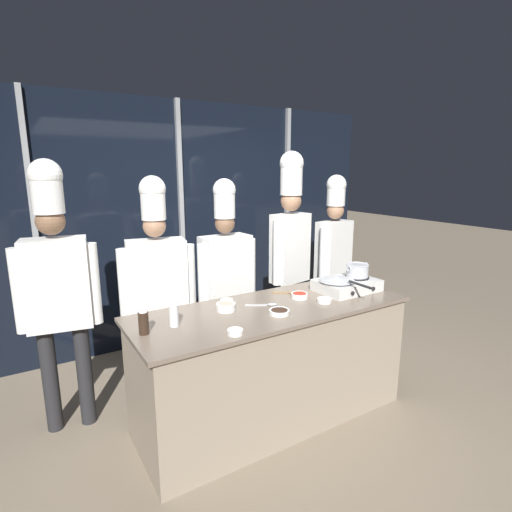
% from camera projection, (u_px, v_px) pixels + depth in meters
% --- Properties ---
extents(ground_plane, '(24.00, 24.00, 0.00)m').
position_uv_depth(ground_plane, '(272.00, 416.00, 3.26)').
color(ground_plane, '#7F705B').
extents(window_wall_back, '(5.14, 0.09, 2.70)m').
position_uv_depth(window_wall_back, '(180.00, 224.00, 4.54)').
color(window_wall_back, black).
rests_on(window_wall_back, ground_plane).
extents(demo_counter, '(2.18, 0.80, 0.94)m').
position_uv_depth(demo_counter, '(273.00, 363.00, 3.15)').
color(demo_counter, gray).
rests_on(demo_counter, ground_plane).
extents(portable_stove, '(0.52, 0.38, 0.11)m').
position_uv_depth(portable_stove, '(347.00, 285.00, 3.44)').
color(portable_stove, silver).
rests_on(portable_stove, demo_counter).
extents(frying_pan, '(0.31, 0.53, 0.04)m').
position_uv_depth(frying_pan, '(337.00, 278.00, 3.36)').
color(frying_pan, '#ADAFB5').
rests_on(frying_pan, portable_stove).
extents(stock_pot, '(0.22, 0.20, 0.11)m').
position_uv_depth(stock_pot, '(357.00, 270.00, 3.48)').
color(stock_pot, '#B7BABF').
rests_on(stock_pot, portable_stove).
extents(squeeze_bottle_clear, '(0.06, 0.06, 0.19)m').
position_uv_depth(squeeze_bottle_clear, '(174.00, 313.00, 2.66)').
color(squeeze_bottle_clear, white).
rests_on(squeeze_bottle_clear, demo_counter).
extents(squeeze_bottle_soy, '(0.06, 0.06, 0.19)m').
position_uv_depth(squeeze_bottle_soy, '(143.00, 321.00, 2.53)').
color(squeeze_bottle_soy, '#332319').
rests_on(squeeze_bottle_soy, demo_counter).
extents(prep_bowl_shrimp, '(0.15, 0.15, 0.06)m').
position_uv_depth(prep_bowl_shrimp, '(226.00, 306.00, 2.96)').
color(prep_bowl_shrimp, white).
rests_on(prep_bowl_shrimp, demo_counter).
extents(prep_bowl_chicken, '(0.10, 0.10, 0.04)m').
position_uv_depth(prep_bowl_chicken, '(227.00, 301.00, 3.10)').
color(prep_bowl_chicken, white).
rests_on(prep_bowl_chicken, demo_counter).
extents(prep_bowl_onion, '(0.10, 0.10, 0.03)m').
position_uv_depth(prep_bowl_onion, '(235.00, 331.00, 2.54)').
color(prep_bowl_onion, white).
rests_on(prep_bowl_onion, demo_counter).
extents(prep_bowl_soy_glaze, '(0.15, 0.15, 0.04)m').
position_uv_depth(prep_bowl_soy_glaze, '(279.00, 311.00, 2.89)').
color(prep_bowl_soy_glaze, white).
rests_on(prep_bowl_soy_glaze, demo_counter).
extents(prep_bowl_chili_flakes, '(0.14, 0.14, 0.04)m').
position_uv_depth(prep_bowl_chili_flakes, '(299.00, 295.00, 3.24)').
color(prep_bowl_chili_flakes, white).
rests_on(prep_bowl_chili_flakes, demo_counter).
extents(prep_bowl_rice, '(0.12, 0.12, 0.03)m').
position_uv_depth(prep_bowl_rice, '(324.00, 300.00, 3.14)').
color(prep_bowl_rice, white).
rests_on(prep_bowl_rice, demo_counter).
extents(serving_spoon_slotted, '(0.23, 0.15, 0.02)m').
position_uv_depth(serving_spoon_slotted, '(268.00, 305.00, 3.08)').
color(serving_spoon_slotted, '#B2B5BA').
rests_on(serving_spoon_slotted, demo_counter).
extents(serving_spoon_solid, '(0.19, 0.14, 0.02)m').
position_uv_depth(serving_spoon_solid, '(288.00, 293.00, 3.37)').
color(serving_spoon_solid, olive).
rests_on(serving_spoon_solid, demo_counter).
extents(chef_head, '(0.57, 0.30, 2.04)m').
position_uv_depth(chef_head, '(57.00, 280.00, 2.88)').
color(chef_head, '#232326').
rests_on(chef_head, ground_plane).
extents(chef_sous, '(0.61, 0.33, 1.92)m').
position_uv_depth(chef_sous, '(157.00, 279.00, 3.31)').
color(chef_sous, '#4C4C51').
rests_on(chef_sous, ground_plane).
extents(chef_line, '(0.60, 0.26, 1.89)m').
position_uv_depth(chef_line, '(226.00, 269.00, 3.71)').
color(chef_line, '#4C4C51').
rests_on(chef_line, ground_plane).
extents(chef_pastry, '(0.51, 0.27, 2.14)m').
position_uv_depth(chef_pastry, '(290.00, 240.00, 3.96)').
color(chef_pastry, '#2D3856').
rests_on(chef_pastry, ground_plane).
extents(chef_apprentice, '(0.53, 0.29, 1.91)m').
position_uv_depth(chef_apprentice, '(334.00, 248.00, 4.39)').
color(chef_apprentice, '#4C4C51').
rests_on(chef_apprentice, ground_plane).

